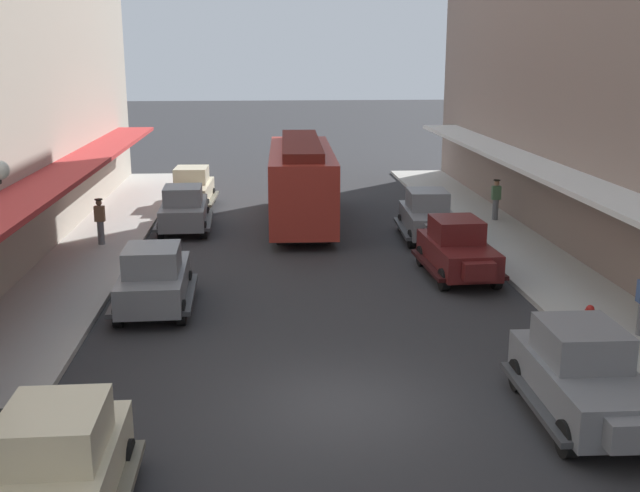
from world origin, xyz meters
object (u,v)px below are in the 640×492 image
Objects in this scene: parked_car_3 at (191,188)px; parked_car_0 at (184,208)px; parked_car_4 at (583,373)px; parked_car_2 at (428,215)px; fire_hydrant at (589,321)px; streetcar at (301,179)px; pedestrian_3 at (496,199)px; parked_car_5 at (154,277)px; pedestrian_5 at (100,221)px; parked_car_6 at (458,248)px; parked_car_1 at (54,472)px.

parked_car_0 is at bearing -88.67° from parked_car_3.
parked_car_2 is at bearing 89.39° from parked_car_4.
parked_car_4 is at bearing -115.09° from fire_hydrant.
streetcar is (4.70, 0.97, 0.96)m from parked_car_0.
pedestrian_3 is at bearing 36.60° from parked_car_2.
parked_car_0 reaches higher than fire_hydrant.
pedestrian_5 is at bearing 112.04° from parked_car_5.
parked_car_0 is 1.00× the size of parked_car_3.
parked_car_0 and parked_car_4 have the same top height.
parked_car_0 is 5.24× the size of fire_hydrant.
parked_car_3 is 1.01× the size of parked_car_4.
parked_car_1 is at bearing -126.30° from parked_car_6.
pedestrian_3 is at bearing 57.61° from parked_car_1.
parked_car_1 is 10.05m from parked_car_5.
parked_car_5 is (0.21, -14.24, 0.00)m from parked_car_3.
parked_car_5 is 2.57× the size of pedestrian_3.
parked_car_1 is at bearing -80.95° from pedestrian_5.
parked_car_0 is at bearing 89.92° from parked_car_1.
parked_car_4 is 2.56× the size of pedestrian_5.
parked_car_2 is (9.34, -2.00, 0.00)m from parked_car_0.
parked_car_1 is 23.83m from pedestrian_3.
streetcar is (-4.64, 2.96, 0.96)m from parked_car_2.
parked_car_0 is 2.57× the size of pedestrian_5.
parked_car_4 is 0.99× the size of parked_car_6.
parked_car_6 is (-0.13, -5.03, 0.00)m from parked_car_2.
parked_car_2 is 14.75m from parked_car_4.
parked_car_1 is 0.99× the size of parked_car_6.
parked_car_0 is 2.57× the size of pedestrian_3.
parked_car_1 reaches higher than pedestrian_3.
streetcar reaches higher than parked_car_3.
parked_car_0 reaches higher than pedestrian_3.
parked_car_6 is 2.58× the size of pedestrian_5.
streetcar is (4.81, -3.73, 0.96)m from parked_car_3.
streetcar is at bearing 147.44° from parked_car_2.
parked_car_2 is 1.00× the size of parked_car_3.
parked_car_3 is 5.26× the size of fire_hydrant.
parked_car_6 is 8.34m from pedestrian_3.
pedestrian_3 is (3.40, 2.52, 0.07)m from parked_car_2.
streetcar reaches higher than parked_car_5.
parked_car_3 is at bearing 113.42° from parked_car_4.
parked_car_4 is at bearing -61.27° from parked_car_0.
parked_car_0 and parked_car_5 have the same top height.
parked_car_4 is 0.44× the size of streetcar.
parked_car_6 is at bearing 53.70° from parked_car_1.
fire_hydrant is at bearing -97.41° from pedestrian_3.
parked_car_2 is 5.59m from streetcar.
pedestrian_5 is (-2.64, -7.20, 0.07)m from parked_car_3.
streetcar reaches higher than parked_car_0.
pedestrian_5 is at bearing -177.59° from parked_car_2.
pedestrian_5 is (-7.45, -3.47, -0.89)m from streetcar.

